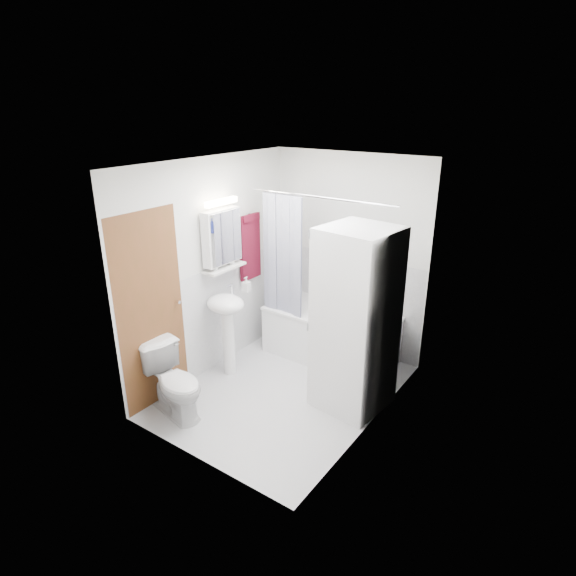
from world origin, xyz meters
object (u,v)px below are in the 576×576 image
Objects in this scene: bathtub at (330,332)px; toilet at (175,382)px; sink at (227,316)px; washer_dryer at (355,321)px.

toilet is (-0.67, -1.86, 0.02)m from bathtub.
washer_dryer reaches higher than sink.
toilet is (-1.34, -1.17, -0.58)m from washer_dryer.
bathtub is at bearing -8.34° from toilet.
sink is (-0.77, -0.97, 0.38)m from bathtub.
sink is at bearing -162.26° from washer_dryer.
toilet is at bearing -109.92° from bathtub.
washer_dryer is 1.87m from toilet.
toilet is at bearing -132.24° from washer_dryer.
sink is 1.46× the size of toilet.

